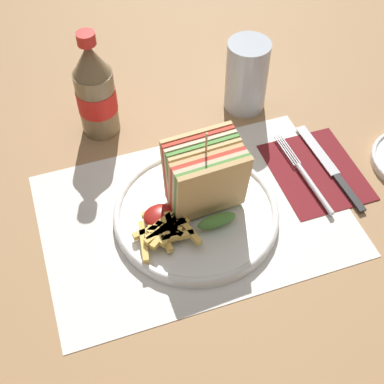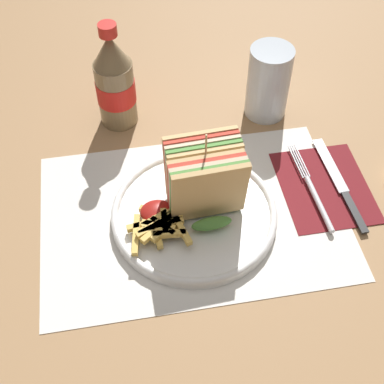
{
  "view_description": "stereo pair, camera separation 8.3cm",
  "coord_description": "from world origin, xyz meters",
  "px_view_note": "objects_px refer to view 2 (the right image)",
  "views": [
    {
      "loc": [
        -0.2,
        -0.46,
        0.68
      ],
      "look_at": [
        -0.03,
        0.04,
        0.04
      ],
      "focal_mm": 50.0,
      "sensor_mm": 36.0,
      "label": 1
    },
    {
      "loc": [
        -0.12,
        -0.48,
        0.68
      ],
      "look_at": [
        -0.03,
        0.04,
        0.04
      ],
      "focal_mm": 50.0,
      "sensor_mm": 36.0,
      "label": 2
    }
  ],
  "objects_px": {
    "club_sandwich": "(205,180)",
    "plate_main": "(194,214)",
    "fork": "(315,194)",
    "glass_near": "(268,87)",
    "knife": "(340,184)",
    "coke_bottle_near": "(115,82)"
  },
  "relations": [
    {
      "from": "club_sandwich",
      "to": "plate_main",
      "type": "bearing_deg",
      "value": -148.92
    },
    {
      "from": "fork",
      "to": "glass_near",
      "type": "relative_size",
      "value": 1.38
    },
    {
      "from": "plate_main",
      "to": "glass_near",
      "type": "bearing_deg",
      "value": 52.24
    },
    {
      "from": "fork",
      "to": "knife",
      "type": "xyz_separation_m",
      "value": [
        0.05,
        0.02,
        -0.0
      ]
    },
    {
      "from": "plate_main",
      "to": "club_sandwich",
      "type": "distance_m",
      "value": 0.07
    },
    {
      "from": "knife",
      "to": "glass_near",
      "type": "distance_m",
      "value": 0.22
    },
    {
      "from": "club_sandwich",
      "to": "knife",
      "type": "xyz_separation_m",
      "value": [
        0.23,
        0.01,
        -0.07
      ]
    },
    {
      "from": "knife",
      "to": "glass_near",
      "type": "height_order",
      "value": "glass_near"
    },
    {
      "from": "coke_bottle_near",
      "to": "knife",
      "type": "bearing_deg",
      "value": -33.17
    },
    {
      "from": "club_sandwich",
      "to": "glass_near",
      "type": "height_order",
      "value": "club_sandwich"
    },
    {
      "from": "knife",
      "to": "coke_bottle_near",
      "type": "height_order",
      "value": "coke_bottle_near"
    },
    {
      "from": "plate_main",
      "to": "knife",
      "type": "height_order",
      "value": "plate_main"
    },
    {
      "from": "club_sandwich",
      "to": "coke_bottle_near",
      "type": "xyz_separation_m",
      "value": [
        -0.12,
        0.24,
        0.01
      ]
    },
    {
      "from": "fork",
      "to": "glass_near",
      "type": "bearing_deg",
      "value": 94.17
    },
    {
      "from": "knife",
      "to": "coke_bottle_near",
      "type": "relative_size",
      "value": 1.04
    },
    {
      "from": "coke_bottle_near",
      "to": "glass_near",
      "type": "xyz_separation_m",
      "value": [
        0.27,
        -0.02,
        -0.03
      ]
    },
    {
      "from": "plate_main",
      "to": "glass_near",
      "type": "relative_size",
      "value": 1.91
    },
    {
      "from": "knife",
      "to": "fork",
      "type": "bearing_deg",
      "value": -164.98
    },
    {
      "from": "club_sandwich",
      "to": "coke_bottle_near",
      "type": "height_order",
      "value": "coke_bottle_near"
    },
    {
      "from": "knife",
      "to": "coke_bottle_near",
      "type": "xyz_separation_m",
      "value": [
        -0.35,
        0.23,
        0.08
      ]
    },
    {
      "from": "fork",
      "to": "coke_bottle_near",
      "type": "relative_size",
      "value": 0.94
    },
    {
      "from": "club_sandwich",
      "to": "fork",
      "type": "distance_m",
      "value": 0.19
    }
  ]
}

